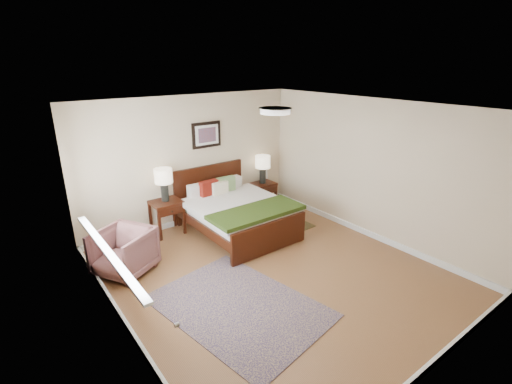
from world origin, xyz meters
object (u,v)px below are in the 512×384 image
nightstand_left (167,208)px  armchair (124,252)px  bed (236,208)px  nightstand_right (263,192)px  rug_persian (239,306)px  lamp_left (164,179)px  lamp_right (263,164)px

nightstand_left → armchair: 1.43m
bed → nightstand_right: bearing=31.3°
bed → nightstand_left: bearing=144.3°
bed → armchair: (-2.15, -0.14, -0.15)m
nightstand_right → rug_persian: 3.64m
bed → rug_persian: (-1.25, -1.88, -0.50)m
lamp_left → rug_persian: size_ratio=0.27×
nightstand_left → bed: bearing=-35.7°
bed → lamp_right: 1.53m
bed → armchair: size_ratio=2.58×
nightstand_right → bed: bearing=-148.7°
bed → lamp_left: size_ratio=3.32×
nightstand_right → lamp_left: lamp_left is taller
lamp_right → rug_persian: 3.76m
bed → rug_persian: bed is taller
armchair → nightstand_left: bearing=99.1°
nightstand_right → lamp_right: (0.00, 0.01, 0.63)m
bed → lamp_left: lamp_left is taller
lamp_left → lamp_right: (2.28, 0.00, -0.11)m
bed → armchair: bearing=-176.3°
nightstand_left → armchair: armchair is taller
nightstand_left → armchair: bearing=-141.5°
bed → nightstand_left: size_ratio=3.14×
bed → lamp_right: bearing=31.7°
nightstand_left → rug_persian: nightstand_left is taller
bed → rug_persian: bearing=-123.5°
nightstand_right → nightstand_left: bearing=-179.8°
lamp_right → rug_persian: bearing=-133.2°
lamp_left → lamp_right: lamp_left is taller
nightstand_left → lamp_right: 2.32m
nightstand_right → armchair: (-3.39, -0.89, 0.02)m
lamp_left → lamp_right: bearing=0.0°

